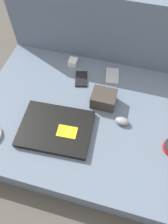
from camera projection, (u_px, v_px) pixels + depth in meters
The scene contains 9 objects.
ground_plane at pixel (84, 128), 1.19m from camera, with size 8.00×8.00×0.00m, color #4C4742.
couch_seat at pixel (84, 121), 1.13m from camera, with size 1.06×0.77×0.14m.
couch_backrest at pixel (107, 33), 1.23m from camera, with size 1.06×0.20×0.52m.
laptop at pixel (56, 129), 1.01m from camera, with size 0.35×0.26×0.03m.
computer_mouse at pixel (122, 121), 1.03m from camera, with size 0.07×0.04×0.03m.
phone_silver at pixel (81, 79), 1.19m from camera, with size 0.09×0.12×0.01m.
phone_black at pixel (112, 76), 1.20m from camera, with size 0.09×0.12×0.01m.
camera_pouch at pixel (104, 99), 1.08m from camera, with size 0.12×0.10×0.07m.
charger_brick at pixel (73, 62), 1.24m from camera, with size 0.05×0.05×0.03m.
Camera 1 is at (0.15, -0.55, 1.05)m, focal length 35.00 mm.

